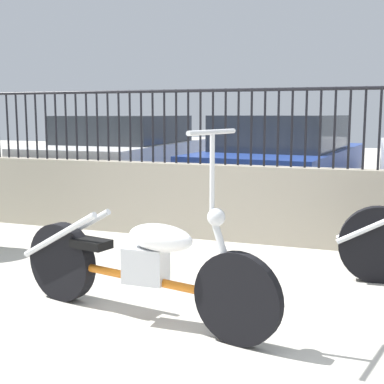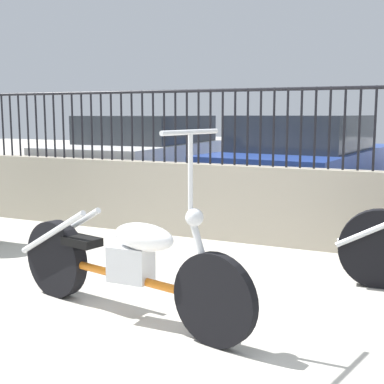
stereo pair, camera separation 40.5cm
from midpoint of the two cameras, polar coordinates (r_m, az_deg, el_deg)
name	(u,v)px [view 2 (the right image)]	position (r m, az deg, el deg)	size (l,w,h in m)	color
ground_plane	(81,349)	(3.33, -8.28, -16.26)	(40.00, 40.00, 0.00)	#B7B2A5
low_wall	(246,204)	(5.80, 7.83, -1.29)	(8.11, 0.18, 0.83)	#B2A893
fence_railing	(248,117)	(5.72, 8.01, 7.95)	(8.11, 0.04, 0.81)	black
motorcycle_orange	(117,261)	(3.69, -4.92, -7.43)	(2.06, 0.70, 1.29)	black
car_white	(153,155)	(8.96, -2.89, 3.93)	(1.84, 4.40, 1.34)	black
car_blue	(306,160)	(8.33, 13.44, 3.32)	(2.19, 4.36, 1.35)	black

